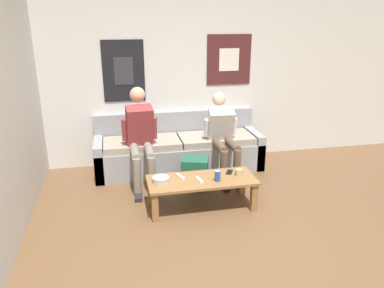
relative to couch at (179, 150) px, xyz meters
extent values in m
plane|color=brown|center=(0.10, -2.15, -0.28)|extent=(18.00, 18.00, 0.00)
cube|color=silver|center=(0.10, 0.37, 0.99)|extent=(10.00, 0.05, 2.55)
cube|color=black|center=(-0.72, 0.34, 1.12)|extent=(0.59, 0.01, 0.86)
cube|color=#2D2D33|center=(-0.72, 0.33, 1.12)|extent=(0.26, 0.01, 0.39)
cube|color=#471E1E|center=(0.83, 0.34, 1.24)|extent=(0.67, 0.01, 0.73)
cube|color=silver|center=(0.83, 0.33, 1.24)|extent=(0.30, 0.01, 0.33)
cube|color=gray|center=(0.00, 0.28, 0.12)|extent=(2.38, 0.13, 0.80)
cube|color=gray|center=(0.00, -0.09, -0.08)|extent=(2.38, 0.61, 0.40)
cube|color=gray|center=(-1.13, -0.09, -0.02)|extent=(0.12, 0.61, 0.52)
cube|color=gray|center=(1.13, -0.09, -0.02)|extent=(0.12, 0.61, 0.52)
cube|color=gray|center=(-0.54, -0.09, 0.17)|extent=(1.05, 0.57, 0.10)
cube|color=gray|center=(0.54, -0.09, 0.17)|extent=(1.05, 0.57, 0.10)
cube|color=olive|center=(0.05, -1.24, 0.07)|extent=(1.25, 0.52, 0.03)
cube|color=olive|center=(-0.52, -1.04, -0.11)|extent=(0.07, 0.07, 0.33)
cube|color=olive|center=(0.62, -1.04, -0.11)|extent=(0.07, 0.07, 0.33)
cube|color=olive|center=(-0.52, -1.44, -0.11)|extent=(0.07, 0.07, 0.33)
cube|color=olive|center=(0.62, -1.44, -0.11)|extent=(0.07, 0.07, 0.33)
cylinder|color=gray|center=(-0.66, -0.56, 0.22)|extent=(0.11, 0.45, 0.11)
cylinder|color=gray|center=(-0.66, -0.79, -0.02)|extent=(0.10, 0.10, 0.47)
cube|color=#232328|center=(-0.66, -0.86, -0.26)|extent=(0.11, 0.25, 0.05)
cylinder|color=gray|center=(-0.48, -0.56, 0.22)|extent=(0.11, 0.45, 0.11)
cylinder|color=gray|center=(-0.48, -0.79, -0.02)|extent=(0.10, 0.10, 0.47)
cube|color=#232328|center=(-0.48, -0.86, -0.26)|extent=(0.11, 0.25, 0.05)
cube|color=maroon|center=(-0.57, -0.27, 0.48)|extent=(0.37, 0.37, 0.58)
sphere|color=tan|center=(-0.57, -0.18, 0.88)|extent=(0.20, 0.20, 0.20)
cylinder|color=maroon|center=(-0.77, -0.27, 0.44)|extent=(0.08, 0.11, 0.30)
cylinder|color=maroon|center=(-0.38, -0.27, 0.44)|extent=(0.08, 0.11, 0.30)
cylinder|color=brown|center=(0.46, -0.54, 0.22)|extent=(0.11, 0.41, 0.11)
cylinder|color=brown|center=(0.46, -0.75, -0.02)|extent=(0.10, 0.10, 0.47)
cube|color=#232328|center=(0.46, -0.82, -0.26)|extent=(0.11, 0.25, 0.05)
cylinder|color=brown|center=(0.64, -0.54, 0.22)|extent=(0.11, 0.41, 0.11)
cylinder|color=brown|center=(0.64, -0.75, -0.02)|extent=(0.10, 0.10, 0.47)
cube|color=#232328|center=(0.64, -0.82, -0.26)|extent=(0.11, 0.25, 0.05)
cube|color=silver|center=(0.55, -0.26, 0.43)|extent=(0.38, 0.39, 0.50)
sphere|color=beige|center=(0.55, -0.14, 0.77)|extent=(0.19, 0.19, 0.19)
cylinder|color=silver|center=(0.36, -0.25, 0.39)|extent=(0.08, 0.12, 0.26)
cylinder|color=silver|center=(0.74, -0.25, 0.39)|extent=(0.08, 0.12, 0.26)
cube|color=#1E5642|center=(0.09, -0.69, -0.08)|extent=(0.40, 0.36, 0.40)
cube|color=#1E5642|center=(0.05, -0.80, -0.17)|extent=(0.25, 0.16, 0.18)
cylinder|color=#B7B2A8|center=(-0.43, -1.23, 0.11)|extent=(0.19, 0.19, 0.06)
torus|color=#B7B2A8|center=(-0.43, -1.23, 0.14)|extent=(0.20, 0.20, 0.02)
cylinder|color=tan|center=(0.50, -1.23, 0.12)|extent=(0.08, 0.08, 0.08)
cylinder|color=black|center=(0.50, -1.23, 0.16)|extent=(0.00, 0.00, 0.01)
cylinder|color=#28479E|center=(0.21, -1.33, 0.14)|extent=(0.07, 0.07, 0.12)
cylinder|color=silver|center=(0.21, -1.33, 0.20)|extent=(0.06, 0.06, 0.00)
cube|color=white|center=(0.01, -1.28, 0.09)|extent=(0.06, 0.15, 0.02)
cylinder|color=#333842|center=(0.00, -1.25, 0.11)|extent=(0.01, 0.01, 0.00)
cube|color=white|center=(-0.19, -1.15, 0.09)|extent=(0.09, 0.15, 0.02)
cylinder|color=#333842|center=(-0.20, -1.12, 0.11)|extent=(0.01, 0.01, 0.00)
cube|color=black|center=(0.42, -1.13, 0.09)|extent=(0.12, 0.15, 0.01)
cube|color=black|center=(0.42, -1.13, 0.09)|extent=(0.11, 0.14, 0.00)
camera|label=1|loc=(-0.89, -5.07, 1.86)|focal=35.00mm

